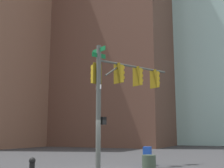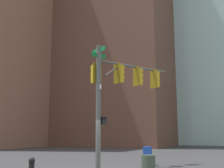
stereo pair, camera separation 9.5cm
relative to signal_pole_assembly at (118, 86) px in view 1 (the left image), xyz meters
The scene contains 5 objects.
signal_pole_assembly is the anchor object (origin of this frame).
fire_hydrant 6.76m from the signal_pole_assembly, 105.41° to the right, with size 0.34×0.26×0.87m.
litter_bin 5.76m from the signal_pole_assembly, 49.28° to the right, with size 0.56×0.56×0.95m, color #384738.
newspaper_box 4.40m from the signal_pole_assembly, 56.10° to the left, with size 0.44×0.56×1.05m, color #193FA5.
building_brick_nearside 32.99m from the signal_pole_assembly, 118.66° to the left, with size 21.80×14.42×38.12m, color brown.
Camera 1 is at (6.67, -13.60, 1.83)m, focal length 46.84 mm.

